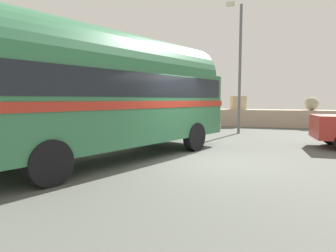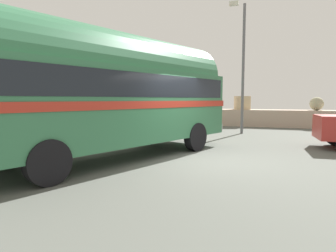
# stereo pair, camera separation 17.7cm
# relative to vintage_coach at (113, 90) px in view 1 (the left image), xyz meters

# --- Properties ---
(ground) EXTENTS (32.00, 26.00, 0.02)m
(ground) POSITION_rel_vintage_coach_xyz_m (2.65, 0.60, -2.04)
(ground) COLOR #52564F
(breakwater) EXTENTS (31.36, 1.82, 2.43)m
(breakwater) POSITION_rel_vintage_coach_xyz_m (2.87, 12.41, -1.40)
(breakwater) COLOR tan
(breakwater) RESTS_ON ground
(vintage_coach) EXTENTS (5.33, 8.87, 3.70)m
(vintage_coach) POSITION_rel_vintage_coach_xyz_m (0.00, 0.00, 0.00)
(vintage_coach) COLOR black
(vintage_coach) RESTS_ON ground
(lamp_post) EXTENTS (0.75, 0.68, 6.51)m
(lamp_post) POSITION_rel_vintage_coach_xyz_m (2.94, 7.64, 1.61)
(lamp_post) COLOR #5B5B60
(lamp_post) RESTS_ON ground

